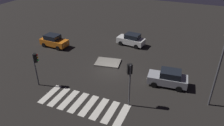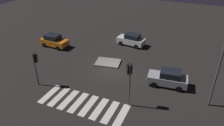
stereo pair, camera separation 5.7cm
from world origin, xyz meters
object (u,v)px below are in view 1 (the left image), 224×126
object	(u,v)px
traffic_light_east	(130,75)
traffic_light_south	(36,62)
car_orange	(54,41)
traffic_island	(108,63)
street_lamp	(222,58)
car_silver	(168,78)
car_white	(131,40)

from	to	relation	value
traffic_light_east	traffic_light_south	size ratio (longest dim) A/B	1.16
car_orange	traffic_light_south	bearing A→B (deg)	-59.70
traffic_light_south	traffic_island	bearing A→B (deg)	11.88
traffic_light_east	street_lamp	size ratio (longest dim) A/B	0.59
car_silver	car_white	bearing A→B (deg)	-56.10
traffic_light_east	car_orange	bearing A→B (deg)	23.79
car_silver	car_white	world-z (taller)	car_silver
car_orange	traffic_light_east	xyz separation A→B (m)	(14.88, -8.35, 2.47)
car_orange	street_lamp	world-z (taller)	street_lamp
traffic_island	car_orange	distance (m)	9.85
car_silver	car_white	size ratio (longest dim) A/B	1.01
car_orange	traffic_light_east	size ratio (longest dim) A/B	0.97
traffic_light_east	street_lamp	bearing A→B (deg)	-104.30
traffic_island	car_orange	xyz separation A→B (m)	(-9.69, 1.60, 0.82)
car_white	traffic_light_east	size ratio (longest dim) A/B	0.98
traffic_light_east	traffic_light_south	xyz separation A→B (m)	(-10.14, -0.70, -0.47)
traffic_island	car_white	world-z (taller)	car_white
traffic_island	traffic_light_south	distance (m)	9.37
traffic_island	car_orange	bearing A→B (deg)	170.61
street_lamp	traffic_light_east	bearing A→B (deg)	-157.38
car_orange	car_white	distance (m)	11.77
traffic_island	traffic_light_east	size ratio (longest dim) A/B	0.79
car_white	traffic_light_south	bearing A→B (deg)	74.19
car_silver	traffic_light_east	size ratio (longest dim) A/B	0.99
traffic_light_east	car_silver	bearing A→B (deg)	-68.08
car_silver	street_lamp	size ratio (longest dim) A/B	0.59
traffic_island	street_lamp	xyz separation A→B (m)	(12.41, -3.74, 5.05)
traffic_island	car_silver	bearing A→B (deg)	-13.62
car_orange	traffic_light_south	xyz separation A→B (m)	(4.75, -9.05, 2.00)
car_orange	traffic_light_south	world-z (taller)	traffic_light_south
car_white	street_lamp	world-z (taller)	street_lamp
car_white	street_lamp	distance (m)	16.09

